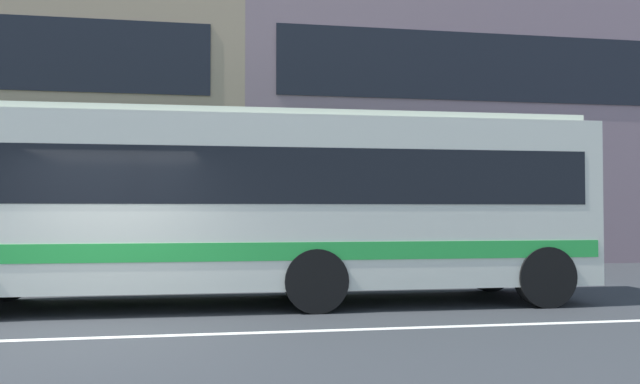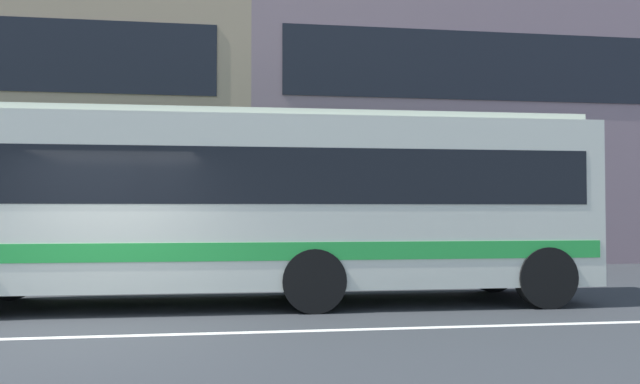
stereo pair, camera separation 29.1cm
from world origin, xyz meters
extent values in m
plane|color=#2D3033|center=(0.00, 0.00, 0.00)|extent=(160.00, 160.00, 0.00)
cube|color=silver|center=(0.00, 0.00, 0.00)|extent=(60.00, 0.16, 0.01)
cube|color=gray|center=(13.34, 15.07, 5.05)|extent=(21.63, 10.70, 10.09)
cube|color=black|center=(13.34, 9.70, 5.85)|extent=(19.90, 0.04, 2.02)
cube|color=silver|center=(2.47, 2.67, 1.72)|extent=(11.02, 2.63, 2.74)
cube|color=black|center=(2.47, 2.67, 2.13)|extent=(10.36, 2.64, 0.88)
cube|color=green|center=(2.47, 2.67, 0.97)|extent=(10.80, 2.65, 0.28)
cube|color=beige|center=(2.47, 2.67, 3.15)|extent=(10.57, 2.23, 0.12)
cylinder|color=black|center=(-2.01, 3.87, 0.50)|extent=(1.00, 0.30, 1.00)
cylinder|color=black|center=(3.12, 1.52, 0.50)|extent=(1.00, 0.30, 1.00)
cylinder|color=black|center=(3.16, 3.79, 0.50)|extent=(1.00, 0.30, 1.00)
cylinder|color=black|center=(6.94, 1.47, 0.50)|extent=(1.00, 0.30, 1.00)
cylinder|color=black|center=(6.97, 3.73, 0.50)|extent=(1.00, 0.30, 1.00)
camera|label=1|loc=(1.38, -8.67, 1.58)|focal=37.28mm
camera|label=2|loc=(1.67, -8.72, 1.58)|focal=37.28mm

